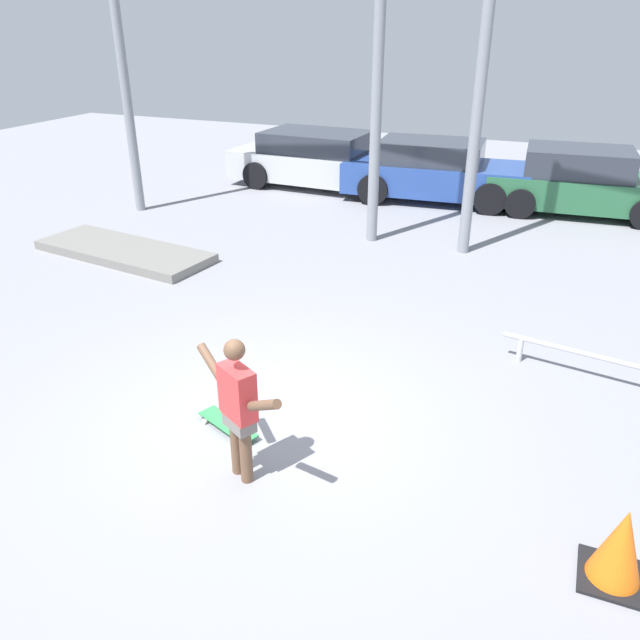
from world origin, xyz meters
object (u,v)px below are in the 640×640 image
object	(u,v)px
manual_pad	(124,251)
skateboarder	(238,405)
parked_car_blue	(435,171)
parked_car_silver	(321,160)
traffic_cone	(620,547)
parked_car_green	(581,182)
skateboard	(228,425)
grind_rail	(608,363)

from	to	relation	value
manual_pad	skateboarder	bearing A→B (deg)	-42.33
skateboarder	parked_car_blue	distance (m)	10.40
parked_car_silver	parked_car_blue	world-z (taller)	parked_car_blue
skateboarder	parked_car_silver	distance (m)	11.14
manual_pad	traffic_cone	distance (m)	9.26
parked_car_green	skateboard	bearing A→B (deg)	-110.79
skateboarder	skateboard	xyz separation A→B (m)	(-0.50, 0.58, -0.74)
skateboarder	parked_car_silver	world-z (taller)	skateboarder
skateboarder	parked_car_green	distance (m)	10.85
parked_car_green	traffic_cone	size ratio (longest dim) A/B	5.98
skateboard	parked_car_blue	world-z (taller)	parked_car_blue
parked_car_blue	parked_car_green	bearing A→B (deg)	-1.31
skateboarder	parked_car_green	bearing A→B (deg)	105.45
parked_car_blue	parked_car_green	distance (m)	3.17
skateboard	parked_car_green	size ratio (longest dim) A/B	0.20
skateboard	parked_car_silver	world-z (taller)	parked_car_silver
skateboarder	parked_car_green	size ratio (longest dim) A/B	0.36
parked_car_blue	traffic_cone	world-z (taller)	parked_car_blue
manual_pad	traffic_cone	bearing A→B (deg)	-28.61
grind_rail	parked_car_silver	world-z (taller)	parked_car_silver
skateboard	parked_car_blue	size ratio (longest dim) A/B	0.18
parked_car_blue	parked_car_green	size ratio (longest dim) A/B	1.06
skateboard	grind_rail	bearing A→B (deg)	57.18
skateboard	parked_car_blue	xyz separation A→B (m)	(-0.14, 9.80, 0.60)
manual_pad	traffic_cone	size ratio (longest dim) A/B	5.00
manual_pad	parked_car_silver	size ratio (longest dim) A/B	0.73
parked_car_blue	traffic_cone	bearing A→B (deg)	-74.06
skateboard	manual_pad	xyz separation A→B (m)	(-4.41, 3.89, 0.02)
grind_rail	traffic_cone	distance (m)	3.05
parked_car_silver	parked_car_green	world-z (taller)	parked_car_green
manual_pad	parked_car_silver	bearing A→B (deg)	77.52
manual_pad	parked_car_blue	distance (m)	7.31
skateboard	parked_car_green	xyz separation A→B (m)	(3.02, 9.97, 0.60)
skateboard	parked_car_silver	size ratio (longest dim) A/B	0.17
skateboarder	manual_pad	bearing A→B (deg)	166.59
skateboarder	skateboard	bearing A→B (deg)	159.55
grind_rail	parked_car_green	distance (m)	7.50
skateboard	traffic_cone	distance (m)	3.76
skateboard	parked_car_green	bearing A→B (deg)	95.76
parked_car_green	traffic_cone	bearing A→B (deg)	-90.16
grind_rail	parked_car_blue	bearing A→B (deg)	117.44
manual_pad	traffic_cone	world-z (taller)	traffic_cone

